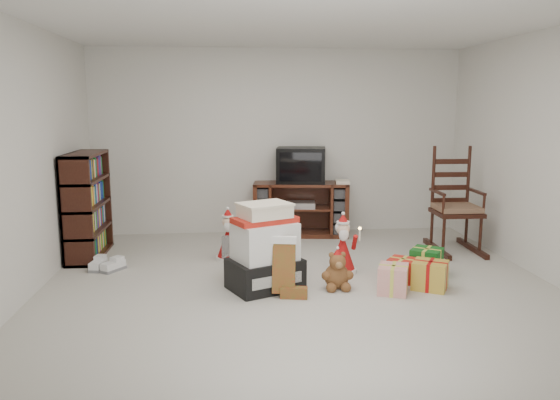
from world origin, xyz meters
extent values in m
cube|color=beige|center=(0.00, 0.00, -0.01)|extent=(5.00, 5.00, 0.01)
cube|color=silver|center=(0.00, 0.00, 2.50)|extent=(5.00, 5.00, 0.01)
cube|color=silver|center=(0.00, 2.50, 1.25)|extent=(5.00, 0.01, 2.50)
cube|color=silver|center=(0.00, -2.50, 1.25)|extent=(5.00, 0.01, 2.50)
cube|color=silver|center=(-2.50, 0.00, 1.25)|extent=(0.01, 5.00, 2.50)
cube|color=silver|center=(2.50, 0.00, 1.25)|extent=(0.01, 5.00, 2.50)
cube|color=#4B1E15|center=(0.29, 2.24, 0.36)|extent=(1.31, 0.60, 0.72)
cube|color=#B7B7B9|center=(0.29, 2.22, 0.43)|extent=(0.41, 0.31, 0.07)
cube|color=black|center=(-2.30, 1.44, 0.61)|extent=(0.33, 0.99, 1.21)
cube|color=black|center=(2.05, 1.26, 0.47)|extent=(0.53, 0.51, 0.05)
cube|color=#88614A|center=(2.05, 1.26, 0.53)|extent=(0.49, 0.47, 0.06)
cube|color=black|center=(2.05, 1.49, 0.91)|extent=(0.44, 0.07, 0.80)
cube|color=black|center=(2.05, 1.26, 0.03)|extent=(0.54, 0.88, 0.06)
cube|color=black|center=(-0.34, 0.09, 0.15)|extent=(0.79, 0.70, 0.29)
cube|color=silver|center=(-0.34, 0.09, 0.47)|extent=(0.67, 0.61, 0.36)
cube|color=red|center=(-0.34, 0.09, 0.68)|extent=(0.67, 0.53, 0.05)
cube|color=beige|center=(-0.34, 0.09, 0.76)|extent=(0.54, 0.49, 0.12)
cube|color=maroon|center=(-0.37, 0.42, 0.27)|extent=(0.42, 0.24, 0.53)
cube|color=black|center=(-0.37, 0.52, 0.60)|extent=(0.21, 0.05, 0.03)
ellipsoid|color=brown|center=(0.35, 0.04, 0.12)|extent=(0.24, 0.20, 0.25)
sphere|color=brown|center=(0.35, 0.01, 0.27)|extent=(0.16, 0.16, 0.16)
cone|color=#A51111|center=(0.51, 0.54, 0.21)|extent=(0.29, 0.29, 0.42)
sphere|color=beige|center=(0.51, 0.54, 0.47)|extent=(0.14, 0.14, 0.14)
cone|color=#A51111|center=(0.51, 0.54, 0.58)|extent=(0.13, 0.13, 0.10)
cylinder|color=silver|center=(0.66, 0.43, 0.43)|extent=(0.02, 0.02, 0.13)
cone|color=#A51111|center=(-0.69, 1.14, 0.20)|extent=(0.28, 0.28, 0.39)
sphere|color=beige|center=(-0.69, 1.14, 0.44)|extent=(0.13, 0.13, 0.13)
cone|color=#A51111|center=(-0.69, 1.14, 0.55)|extent=(0.12, 0.12, 0.10)
cylinder|color=silver|center=(-0.55, 1.03, 0.40)|extent=(0.02, 0.02, 0.12)
cube|color=white|center=(-2.09, 0.85, 0.05)|extent=(0.16, 0.30, 0.10)
cube|color=white|center=(-1.91, 0.85, 0.05)|extent=(0.26, 0.30, 0.10)
cube|color=red|center=(1.06, 0.11, 0.14)|extent=(0.28, 0.28, 0.28)
cube|color=#1A6821|center=(1.28, 0.39, 0.14)|extent=(0.28, 0.28, 0.28)
cube|color=gold|center=(1.33, -0.05, 0.14)|extent=(0.28, 0.28, 0.28)
cube|color=white|center=(1.01, -0.27, 0.14)|extent=(0.28, 0.28, 0.28)
cube|color=black|center=(0.29, 2.26, 0.96)|extent=(0.71, 0.55, 0.47)
cube|color=black|center=(0.29, 2.03, 0.96)|extent=(0.54, 0.11, 0.38)
camera|label=1|loc=(-0.66, -4.94, 1.75)|focal=35.00mm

